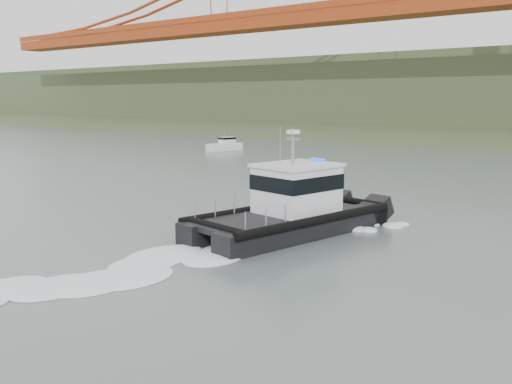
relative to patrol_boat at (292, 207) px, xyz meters
The scene contains 3 objects.
ground 10.19m from the patrol_boat, 101.60° to the right, with size 400.00×400.00×0.00m, color #53635F.
patrol_boat is the anchor object (origin of this frame).
motorboat 54.05m from the patrol_boat, 134.54° to the left, with size 3.03×5.90×3.10m.
Camera 1 is at (19.72, -16.58, 7.51)m, focal length 40.00 mm.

